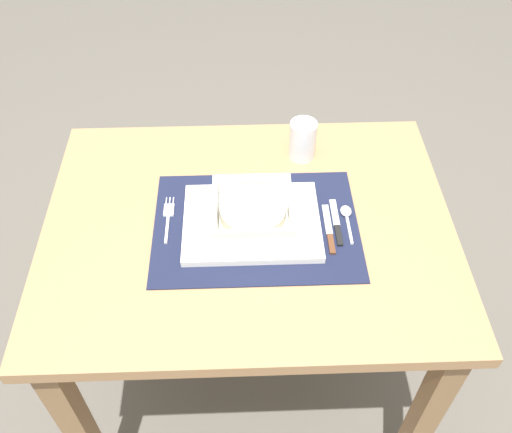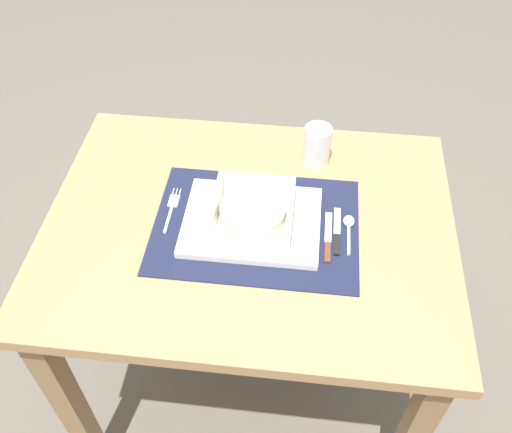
% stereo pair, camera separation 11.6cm
% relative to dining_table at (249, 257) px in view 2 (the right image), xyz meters
% --- Properties ---
extents(ground_plane, '(6.00, 6.00, 0.00)m').
position_rel_dining_table_xyz_m(ground_plane, '(0.00, 0.00, -0.61)').
color(ground_plane, '#59544C').
extents(dining_table, '(0.87, 0.67, 0.73)m').
position_rel_dining_table_xyz_m(dining_table, '(0.00, 0.00, 0.00)').
color(dining_table, '#A37A51').
rests_on(dining_table, ground).
extents(placemat, '(0.43, 0.32, 0.00)m').
position_rel_dining_table_xyz_m(placemat, '(0.02, -0.01, 0.12)').
color(placemat, '#191E38').
rests_on(placemat, dining_table).
extents(serving_plate, '(0.29, 0.22, 0.02)m').
position_rel_dining_table_xyz_m(serving_plate, '(0.01, -0.01, 0.13)').
color(serving_plate, white).
rests_on(serving_plate, placemat).
extents(porridge_bowl, '(0.16, 0.16, 0.06)m').
position_rel_dining_table_xyz_m(porridge_bowl, '(0.01, -0.01, 0.16)').
color(porridge_bowl, white).
rests_on(porridge_bowl, serving_plate).
extents(fork, '(0.02, 0.13, 0.00)m').
position_rel_dining_table_xyz_m(fork, '(-0.17, 0.02, 0.12)').
color(fork, silver).
rests_on(fork, placemat).
extents(spoon, '(0.02, 0.11, 0.01)m').
position_rel_dining_table_xyz_m(spoon, '(0.21, 0.01, 0.13)').
color(spoon, silver).
rests_on(spoon, placemat).
extents(butter_knife, '(0.01, 0.13, 0.01)m').
position_rel_dining_table_xyz_m(butter_knife, '(0.19, -0.02, 0.12)').
color(butter_knife, black).
rests_on(butter_knife, placemat).
extents(bread_knife, '(0.01, 0.14, 0.01)m').
position_rel_dining_table_xyz_m(bread_knife, '(0.17, -0.04, 0.12)').
color(bread_knife, '#59331E').
rests_on(bread_knife, placemat).
extents(drinking_glass, '(0.06, 0.06, 0.10)m').
position_rel_dining_table_xyz_m(drinking_glass, '(0.13, 0.21, 0.16)').
color(drinking_glass, white).
rests_on(drinking_glass, dining_table).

